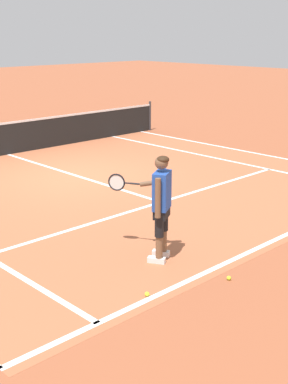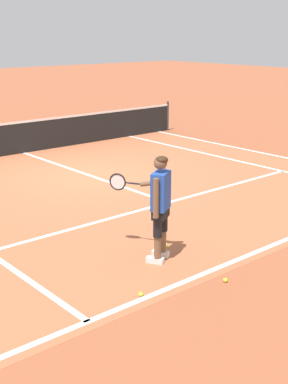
{
  "view_description": "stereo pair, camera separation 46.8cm",
  "coord_description": "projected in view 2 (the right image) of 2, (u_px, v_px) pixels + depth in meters",
  "views": [
    {
      "loc": [
        -7.78,
        -10.6,
        3.52
      ],
      "look_at": [
        -2.14,
        -4.73,
        1.05
      ],
      "focal_mm": 49.51,
      "sensor_mm": 36.0,
      "label": 1
    },
    {
      "loc": [
        -7.43,
        -10.91,
        3.52
      ],
      "look_at": [
        -2.14,
        -4.73,
        1.05
      ],
      "focal_mm": 49.51,
      "sensor_mm": 36.0,
      "label": 2
    }
  ],
  "objects": [
    {
      "name": "line_service",
      "position": [
        168.0,
        202.0,
        11.37
      ],
      "size": [
        8.23,
        0.1,
        0.01
      ],
      "primitive_type": "cube",
      "color": "white",
      "rests_on": "ground"
    },
    {
      "name": "court_inner_surface",
      "position": [
        118.0,
        185.0,
        12.64
      ],
      "size": [
        10.98,
        9.71,
        0.0
      ],
      "primitive_type": "cube",
      "color": "#B2603D",
      "rests_on": "ground"
    },
    {
      "name": "tennis_ball_mid_court",
      "position": [
        225.0,
        280.0,
        7.75
      ],
      "size": [
        0.07,
        0.07,
        0.07
      ],
      "primitive_type": "sphere",
      "color": "#CCE02D",
      "rests_on": "ground"
    },
    {
      "name": "tennis_player",
      "position": [
        159.0,
        201.0,
        8.25
      ],
      "size": [
        0.55,
        1.23,
        1.71
      ],
      "color": "white",
      "rests_on": "ground"
    },
    {
      "name": "ground_plane",
      "position": [
        88.0,
        175.0,
        13.58
      ],
      "size": [
        80.0,
        80.0,
        0.0
      ],
      "primitive_type": "plane",
      "color": "#9E5133"
    },
    {
      "name": "tennis_ball_near_feet",
      "position": [
        166.0,
        246.0,
        9.0
      ],
      "size": [
        0.07,
        0.07,
        0.07
      ],
      "primitive_type": "sphere",
      "color": "#CCE02D",
      "rests_on": "ground"
    },
    {
      "name": "line_doubles_right",
      "position": [
        261.0,
        153.0,
        16.06
      ],
      "size": [
        0.1,
        9.31,
        0.01
      ],
      "primitive_type": "cube",
      "color": "white",
      "rests_on": "ground"
    },
    {
      "name": "line_centre_service",
      "position": [
        84.0,
        173.0,
        13.7
      ],
      "size": [
        0.1,
        6.4,
        0.01
      ],
      "primitive_type": "cube",
      "color": "white",
      "rests_on": "ground"
    },
    {
      "name": "line_singles_right",
      "position": [
        231.0,
        159.0,
        15.2
      ],
      "size": [
        0.1,
        9.31,
        0.01
      ],
      "primitive_type": "cube",
      "color": "white",
      "rests_on": "ground"
    },
    {
      "name": "tennis_net",
      "position": [
        23.0,
        137.0,
        15.88
      ],
      "size": [
        11.96,
        0.08,
        1.07
      ],
      "color": "#333338",
      "rests_on": "ground"
    },
    {
      "name": "line_baseline",
      "position": [
        282.0,
        241.0,
        9.26
      ],
      "size": [
        10.98,
        0.1,
        0.01
      ],
      "primitive_type": "cube",
      "color": "white",
      "rests_on": "ground"
    },
    {
      "name": "tennis_ball_by_baseline",
      "position": [
        141.0,
        294.0,
        7.34
      ],
      "size": [
        0.07,
        0.07,
        0.07
      ],
      "primitive_type": "sphere",
      "color": "#CCE02D",
      "rests_on": "ground"
    }
  ]
}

